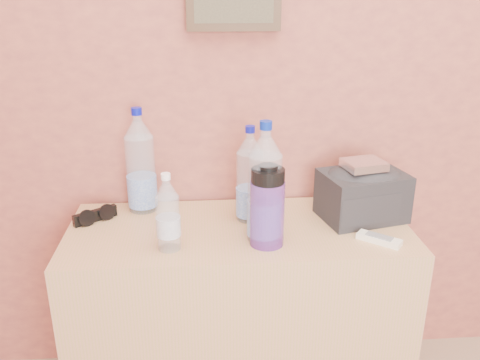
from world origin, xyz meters
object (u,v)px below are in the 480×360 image
object	(u,v)px
pet_large_d	(265,189)
foil_packet	(364,165)
pet_large_b	(141,166)
pet_large_c	(250,179)
pet_small	(168,216)
sunglasses	(95,216)
dresser	(239,317)
toiletry_bag	(363,193)
ac_remote	(379,239)
nalgene_bottle	(267,206)

from	to	relation	value
pet_large_d	foil_packet	bearing A→B (deg)	19.23
pet_large_b	pet_large_c	world-z (taller)	pet_large_b
pet_large_c	foil_packet	size ratio (longest dim) A/B	2.57
pet_small	pet_large_c	bearing A→B (deg)	36.11
pet_large_d	sunglasses	xyz separation A→B (m)	(-0.54, 0.17, -0.14)
pet_small	foil_packet	size ratio (longest dim) A/B	1.90
dresser	pet_small	bearing A→B (deg)	-150.85
pet_large_b	toiletry_bag	bearing A→B (deg)	-9.49
pet_large_c	ac_remote	xyz separation A→B (m)	(0.38, -0.19, -0.13)
pet_large_b	dresser	bearing A→B (deg)	-27.94
sunglasses	ac_remote	size ratio (longest dim) A/B	1.12
pet_large_c	toiletry_bag	distance (m)	0.38
pet_large_d	nalgene_bottle	world-z (taller)	pet_large_d
nalgene_bottle	foil_packet	size ratio (longest dim) A/B	2.02
pet_small	foil_packet	bearing A→B (deg)	14.12
pet_large_c	nalgene_bottle	world-z (taller)	pet_large_c
pet_large_b	ac_remote	world-z (taller)	pet_large_b
toiletry_bag	sunglasses	bearing A→B (deg)	164.11
sunglasses	toiletry_bag	xyz separation A→B (m)	(0.88, -0.04, 0.07)
pet_large_b	sunglasses	size ratio (longest dim) A/B	2.41
pet_large_d	pet_large_b	bearing A→B (deg)	147.34
pet_large_b	pet_large_d	distance (m)	0.46
dresser	sunglasses	size ratio (longest dim) A/B	7.37
pet_small	sunglasses	distance (m)	0.34
nalgene_bottle	sunglasses	distance (m)	0.59
pet_large_d	toiletry_bag	world-z (taller)	pet_large_d
pet_small	ac_remote	distance (m)	0.64
pet_large_c	sunglasses	bearing A→B (deg)	177.81
pet_large_b	pet_small	xyz separation A→B (m)	(0.10, -0.29, -0.05)
nalgene_bottle	toiletry_bag	xyz separation A→B (m)	(0.34, 0.16, -0.03)
pet_small	nalgene_bottle	world-z (taller)	nalgene_bottle
ac_remote	toiletry_bag	size ratio (longest dim) A/B	0.51
dresser	toiletry_bag	distance (m)	0.60
pet_large_d	foil_packet	xyz separation A→B (m)	(0.33, 0.12, 0.03)
pet_large_b	sunglasses	distance (m)	0.22
dresser	pet_large_c	bearing A→B (deg)	58.85
toiletry_bag	foil_packet	xyz separation A→B (m)	(-0.01, -0.01, 0.10)
nalgene_bottle	dresser	bearing A→B (deg)	123.62
dresser	toiletry_bag	size ratio (longest dim) A/B	4.17
pet_large_c	dresser	bearing A→B (deg)	-121.15
sunglasses	foil_packet	world-z (taller)	foil_packet
sunglasses	toiletry_bag	world-z (taller)	toiletry_bag
dresser	pet_small	world-z (taller)	pet_small
pet_large_b	ac_remote	xyz separation A→B (m)	(0.74, -0.30, -0.15)
pet_large_d	nalgene_bottle	size ratio (longest dim) A/B	1.48
pet_large_b	pet_large_d	xyz separation A→B (m)	(0.39, -0.25, 0.01)
pet_large_b	pet_large_d	world-z (taller)	pet_large_d
foil_packet	pet_large_c	bearing A→B (deg)	175.25
pet_large_d	sunglasses	world-z (taller)	pet_large_d
pet_large_c	pet_small	xyz separation A→B (m)	(-0.25, -0.19, -0.04)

